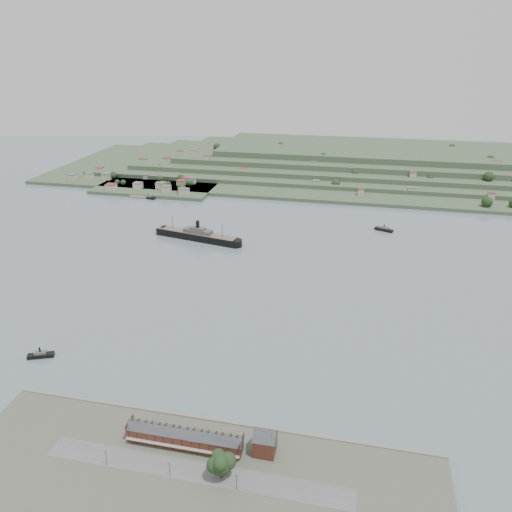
% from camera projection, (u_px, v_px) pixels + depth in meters
% --- Properties ---
extents(ground, '(1400.00, 1400.00, 0.00)m').
position_uv_depth(ground, '(273.00, 290.00, 383.75)').
color(ground, slate).
rests_on(ground, ground).
extents(near_shore, '(220.00, 80.00, 2.60)m').
position_uv_depth(near_shore, '(192.00, 482.00, 216.17)').
color(near_shore, '#4C5142').
rests_on(near_shore, ground).
extents(terrace_row, '(55.60, 9.80, 11.07)m').
position_uv_depth(terrace_row, '(185.00, 437.00, 232.60)').
color(terrace_row, '#4F271C').
rests_on(terrace_row, ground).
extents(gabled_building, '(10.40, 10.18, 14.09)m').
position_uv_depth(gabled_building, '(265.00, 442.00, 228.20)').
color(gabled_building, '#4F271C').
rests_on(gabled_building, ground).
extents(far_peninsula, '(760.00, 309.00, 30.00)m').
position_uv_depth(far_peninsula, '(342.00, 163.00, 725.36)').
color(far_peninsula, '#374E34').
rests_on(far_peninsula, ground).
extents(steamship, '(95.47, 29.60, 23.11)m').
position_uv_depth(steamship, '(194.00, 235.00, 480.10)').
color(steamship, black).
rests_on(steamship, ground).
extents(tugboat, '(15.80, 9.67, 6.93)m').
position_uv_depth(tugboat, '(41.00, 355.00, 302.10)').
color(tugboat, black).
rests_on(tugboat, ground).
extents(ferry_west, '(18.59, 9.56, 6.72)m').
position_uv_depth(ferry_west, '(148.00, 197.00, 603.73)').
color(ferry_west, black).
rests_on(ferry_west, ground).
extents(ferry_east, '(19.09, 11.97, 6.95)m').
position_uv_depth(ferry_east, '(384.00, 229.00, 502.07)').
color(ferry_east, black).
rests_on(ferry_east, ground).
extents(fig_tree, '(12.37, 10.72, 13.81)m').
position_uv_depth(fig_tree, '(221.00, 463.00, 213.57)').
color(fig_tree, '#3D281C').
rests_on(fig_tree, ground).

